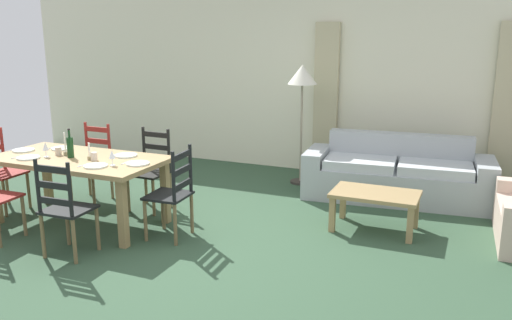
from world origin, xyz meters
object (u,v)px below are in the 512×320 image
wine_bottle (70,147)px  dining_chair_head_east (173,193)px  dining_chair_far_right (151,170)px  dining_chair_far_left (93,163)px  coffee_cup_primary (94,157)px  coffee_table (375,198)px  dining_chair_near_right (65,208)px  dining_chair_head_west (0,171)px  dining_table (78,165)px  couch (397,176)px  wine_glass_near_right (112,155)px  coffee_cup_secondary (58,151)px  standing_lamp (302,82)px  wine_glass_near_left (45,147)px

wine_bottle → dining_chair_head_east: bearing=3.2°
dining_chair_far_right → dining_chair_far_left: bearing=-179.8°
wine_bottle → coffee_cup_primary: wine_bottle is taller
dining_chair_far_right → coffee_table: bearing=7.3°
dining_chair_near_right → dining_chair_head_west: size_ratio=1.00×
dining_table → couch: (3.06, 2.29, -0.37)m
dining_chair_far_right → coffee_cup_primary: 0.86m
dining_chair_far_left → dining_chair_head_west: same height
wine_glass_near_right → wine_bottle: bearing=170.2°
dining_table → coffee_cup_secondary: bearing=180.0°
coffee_cup_primary → wine_bottle: bearing=177.1°
wine_bottle → wine_glass_near_right: wine_bottle is taller
dining_chair_head_east → standing_lamp: (0.55, 2.44, 0.93)m
dining_table → dining_chair_far_right: dining_chair_far_right is taller
dining_table → dining_chair_far_right: size_ratio=1.98×
dining_chair_far_right → wine_glass_near_left: 1.20m
wine_bottle → coffee_table: wine_bottle is taller
dining_chair_head_west → wine_glass_near_left: size_ratio=5.96×
dining_chair_far_left → standing_lamp: standing_lamp is taller
dining_chair_head_east → couch: size_ratio=0.41×
dining_chair_head_east → wine_bottle: 1.29m
dining_chair_head_east → coffee_cup_primary: 0.96m
dining_chair_head_east → standing_lamp: bearing=77.2°
standing_lamp → dining_chair_head_east: bearing=-102.8°
dining_chair_head_east → standing_lamp: standing_lamp is taller
dining_chair_far_left → dining_chair_head_west: (-0.73, -0.75, 0.00)m
dining_chair_head_west → coffee_cup_secondary: 0.96m
dining_chair_far_right → coffee_cup_secondary: size_ratio=10.67×
dining_chair_head_west → couch: 4.82m
coffee_cup_secondary → standing_lamp: bearing=51.3°
dining_chair_far_right → coffee_table: 2.61m
couch → coffee_table: size_ratio=2.60×
wine_glass_near_right → couch: bearing=44.4°
couch → dining_chair_far_right: bearing=-149.5°
standing_lamp → couch: bearing=-7.8°
dining_table → couch: 3.84m
standing_lamp → dining_chair_near_right: bearing=-110.8°
coffee_cup_primary → couch: (2.79, 2.34, -0.50)m
dining_chair_near_right → dining_chair_far_left: size_ratio=1.00×
dining_chair_far_right → wine_glass_near_left: size_ratio=5.96×
dining_chair_near_right → coffee_cup_primary: bearing=107.3°
wine_glass_near_left → coffee_cup_secondary: size_ratio=1.79×
dining_chair_far_right → couch: size_ratio=0.41×
dining_table → coffee_cup_primary: (0.27, -0.05, 0.13)m
dining_chair_far_left → dining_chair_near_right: bearing=-58.3°
dining_table → coffee_table: 3.22m
dining_chair_far_left → dining_chair_head_east: (1.60, -0.70, 0.00)m
dining_chair_far_right → wine_bottle: bearing=-122.5°
dining_chair_head_east → coffee_cup_primary: dining_chair_head_east is taller
wine_bottle → coffee_cup_primary: 0.33m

